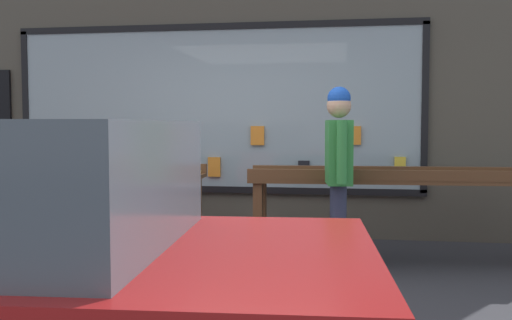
% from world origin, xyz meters
% --- Properties ---
extents(ground_plane, '(40.00, 40.00, 0.00)m').
position_xyz_m(ground_plane, '(0.00, 0.00, 0.00)').
color(ground_plane, '#2D2D33').
extents(shopfront_facade, '(8.11, 0.29, 3.64)m').
position_xyz_m(shopfront_facade, '(-0.06, 2.39, 1.79)').
color(shopfront_facade, '#4C473D').
rests_on(shopfront_facade, ground_plane).
extents(display_table_left, '(2.97, 0.69, 0.95)m').
position_xyz_m(display_table_left, '(-1.74, 1.18, 0.77)').
color(display_table_left, brown).
rests_on(display_table_left, ground_plane).
extents(display_table_right, '(2.97, 0.69, 0.95)m').
position_xyz_m(display_table_right, '(1.75, 1.18, 0.77)').
color(display_table_right, brown).
rests_on(display_table_right, ground_plane).
extents(person_browsing, '(0.27, 0.68, 1.74)m').
position_xyz_m(person_browsing, '(1.17, 0.69, 1.03)').
color(person_browsing, '#2D334C').
rests_on(person_browsing, ground_plane).
extents(small_dog, '(0.43, 0.47, 0.41)m').
position_xyz_m(small_dog, '(0.69, 0.38, 0.28)').
color(small_dog, white).
rests_on(small_dog, ground_plane).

